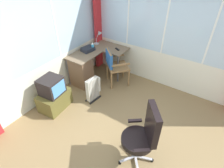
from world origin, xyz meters
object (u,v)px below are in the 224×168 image
(desk, at_px, (83,69))
(office_chair, at_px, (144,134))
(tv_on_stand, at_px, (54,95))
(paper_tray, at_px, (88,49))
(spray_bottle, at_px, (93,46))
(space_heater, at_px, (93,89))
(desk_lamp, at_px, (100,36))
(tv_remote, at_px, (117,49))
(wooden_armchair, at_px, (113,63))

(desk, bearing_deg, office_chair, -117.12)
(tv_on_stand, bearing_deg, office_chair, -91.74)
(office_chair, bearing_deg, paper_tray, 57.86)
(spray_bottle, bearing_deg, space_heater, -142.53)
(desk_lamp, xyz_separation_m, spray_bottle, (-0.42, -0.10, -0.11))
(desk, relative_size, tv_on_stand, 1.78)
(paper_tray, bearing_deg, tv_remote, -50.51)
(office_chair, xyz_separation_m, tv_on_stand, (0.06, 2.09, -0.28))
(desk_lamp, distance_m, space_heater, 1.51)
(desk_lamp, relative_size, tv_remote, 2.28)
(desk, xyz_separation_m, paper_tray, (0.29, 0.06, 0.39))
(office_chair, bearing_deg, spray_bottle, 55.13)
(paper_tray, bearing_deg, spray_bottle, -40.66)
(paper_tray, bearing_deg, office_chair, -122.14)
(space_heater, bearing_deg, spray_bottle, 37.47)
(spray_bottle, distance_m, wooden_armchair, 0.66)
(office_chair, bearing_deg, desk, 62.88)
(space_heater, bearing_deg, tv_on_stand, 142.49)
(paper_tray, bearing_deg, wooden_armchair, -81.63)
(wooden_armchair, relative_size, space_heater, 1.62)
(tv_on_stand, bearing_deg, desk_lamp, 4.63)
(desk, height_order, tv_remote, tv_remote)
(tv_remote, height_order, spray_bottle, spray_bottle)
(desk, xyz_separation_m, office_chair, (-1.10, -2.16, 0.19))
(tv_remote, distance_m, spray_bottle, 0.61)
(tv_remote, xyz_separation_m, space_heater, (-1.12, -0.09, -0.49))
(tv_remote, xyz_separation_m, paper_tray, (-0.46, 0.56, 0.03))
(desk_lamp, bearing_deg, tv_on_stand, -175.37)
(office_chair, height_order, space_heater, office_chair)
(spray_bottle, relative_size, paper_tray, 0.72)
(desk, height_order, office_chair, office_chair)
(desk, height_order, paper_tray, paper_tray)
(wooden_armchair, bearing_deg, desk_lamp, 59.54)
(tv_on_stand, bearing_deg, wooden_armchair, -20.99)
(wooden_armchair, xyz_separation_m, tv_on_stand, (-1.43, 0.55, -0.25))
(tv_remote, bearing_deg, spray_bottle, 152.21)
(tv_on_stand, bearing_deg, tv_remote, -13.50)
(tv_remote, xyz_separation_m, spray_bottle, (-0.37, 0.48, 0.09))
(wooden_armchair, distance_m, tv_on_stand, 1.55)
(tv_on_stand, xyz_separation_m, space_heater, (0.68, -0.52, -0.05))
(spray_bottle, bearing_deg, wooden_armchair, -89.50)
(tv_on_stand, bearing_deg, desk, 3.75)
(desk, distance_m, space_heater, 0.70)
(spray_bottle, distance_m, paper_tray, 0.14)
(spray_bottle, xyz_separation_m, wooden_armchair, (0.01, -0.60, -0.28))
(office_chair, bearing_deg, wooden_armchair, 45.80)
(tv_remote, height_order, paper_tray, paper_tray)
(paper_tray, relative_size, wooden_armchair, 0.33)
(spray_bottle, height_order, space_heater, spray_bottle)
(desk, distance_m, wooden_armchair, 0.75)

